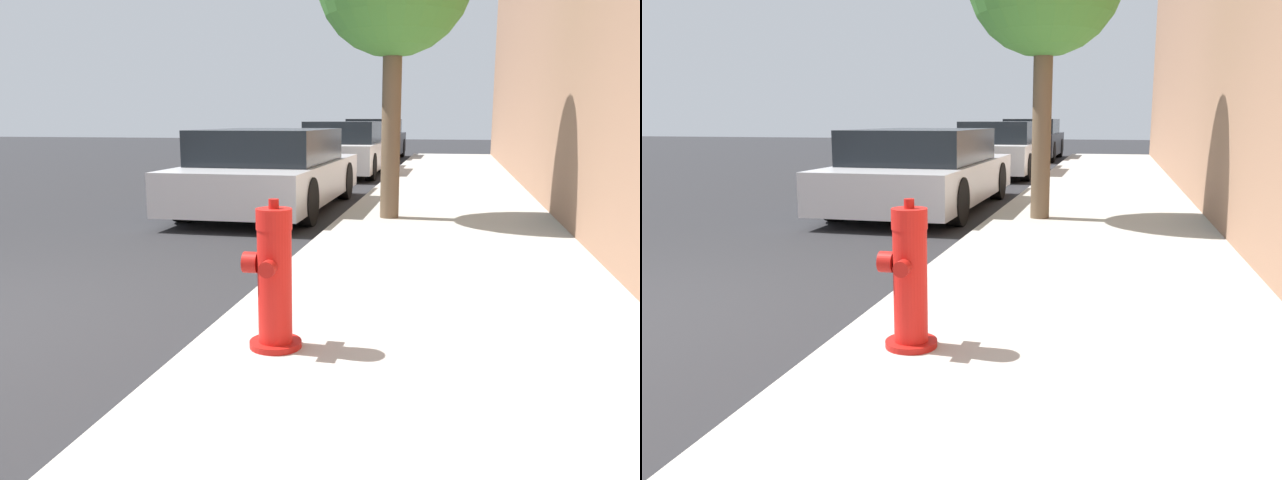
# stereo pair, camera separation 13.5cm
# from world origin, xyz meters

# --- Properties ---
(sidewalk_slab) EXTENTS (2.71, 40.00, 0.11)m
(sidewalk_slab) POSITION_xyz_m (3.20, 0.00, 0.06)
(sidewalk_slab) COLOR #A8A59E
(sidewalk_slab) RESTS_ON ground_plane
(fire_hydrant) EXTENTS (0.32, 0.32, 0.82)m
(fire_hydrant) POSITION_xyz_m (2.33, -0.15, 0.49)
(fire_hydrant) COLOR #A91511
(fire_hydrant) RESTS_ON sidewalk_slab
(parked_car_near) EXTENTS (1.89, 4.56, 1.21)m
(parked_car_near) POSITION_xyz_m (0.60, 5.75, 0.59)
(parked_car_near) COLOR #B7B7BC
(parked_car_near) RESTS_ON ground_plane
(parked_car_mid) EXTENTS (1.76, 4.28, 1.30)m
(parked_car_mid) POSITION_xyz_m (0.70, 11.76, 0.63)
(parked_car_mid) COLOR silver
(parked_car_mid) RESTS_ON ground_plane
(parked_car_far) EXTENTS (1.79, 4.41, 1.36)m
(parked_car_far) POSITION_xyz_m (0.62, 18.12, 0.67)
(parked_car_far) COLOR black
(parked_car_far) RESTS_ON ground_plane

